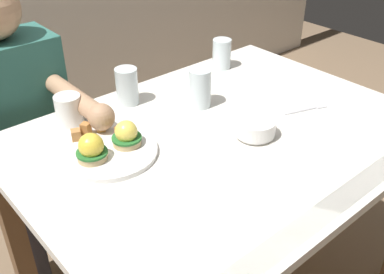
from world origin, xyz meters
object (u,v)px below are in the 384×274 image
at_px(dining_table, 223,163).
at_px(eggs_benedict_plate, 108,147).
at_px(fruit_bowl, 255,128).
at_px(water_glass_far, 127,89).
at_px(water_glass_extra, 200,90).
at_px(water_glass_near, 222,55).
at_px(fork, 308,109).
at_px(coffee_mug, 69,109).
at_px(diner_person, 21,125).

height_order(dining_table, eggs_benedict_plate, eggs_benedict_plate).
distance_m(fruit_bowl, water_glass_far, 0.45).
bearing_deg(water_glass_extra, dining_table, -108.90).
distance_m(eggs_benedict_plate, water_glass_extra, 0.38).
distance_m(water_glass_near, water_glass_far, 0.44).
xyz_separation_m(dining_table, fork, (0.31, -0.07, 0.11)).
bearing_deg(water_glass_extra, coffee_mug, 155.37).
relative_size(water_glass_far, diner_person, 0.11).
bearing_deg(diner_person, coffee_mug, -73.04).
bearing_deg(water_glass_near, fruit_bowl, -122.96).
distance_m(fork, water_glass_far, 0.59).
height_order(coffee_mug, diner_person, diner_person).
height_order(fork, water_glass_near, water_glass_near).
relative_size(eggs_benedict_plate, water_glass_extra, 2.12).
distance_m(eggs_benedict_plate, fruit_bowl, 0.42).
bearing_deg(coffee_mug, eggs_benedict_plate, -90.80).
height_order(coffee_mug, fork, coffee_mug).
distance_m(coffee_mug, fork, 0.75).
distance_m(fruit_bowl, diner_person, 0.81).
xyz_separation_m(water_glass_near, diner_person, (-0.72, 0.24, -0.14)).
distance_m(dining_table, fork, 0.33).
xyz_separation_m(water_glass_near, water_glass_extra, (-0.27, -0.18, 0.01)).
bearing_deg(diner_person, water_glass_extra, -43.08).
height_order(eggs_benedict_plate, water_glass_near, water_glass_near).
bearing_deg(dining_table, fruit_bowl, -50.48).
relative_size(dining_table, diner_person, 1.05).
relative_size(dining_table, fruit_bowl, 10.00).
distance_m(dining_table, water_glass_extra, 0.25).
bearing_deg(water_glass_far, fruit_bowl, -68.54).
xyz_separation_m(water_glass_near, water_glass_far, (-0.44, -0.01, 0.00)).
height_order(eggs_benedict_plate, fruit_bowl, eggs_benedict_plate).
bearing_deg(diner_person, fruit_bowl, -56.23).
height_order(water_glass_near, water_glass_far, water_glass_far).
bearing_deg(coffee_mug, diner_person, 106.96).
height_order(water_glass_near, diner_person, diner_person).
bearing_deg(water_glass_far, eggs_benedict_plate, -134.24).
bearing_deg(diner_person, water_glass_far, -41.73).
height_order(coffee_mug, water_glass_near, water_glass_near).
bearing_deg(fruit_bowl, diner_person, 123.77).
relative_size(coffee_mug, diner_person, 0.10).
relative_size(water_glass_far, water_glass_extra, 0.97).
bearing_deg(fruit_bowl, dining_table, 129.52).
xyz_separation_m(eggs_benedict_plate, fork, (0.63, -0.20, -0.02)).
bearing_deg(water_glass_near, diner_person, 161.38).
height_order(dining_table, diner_person, diner_person).
relative_size(water_glass_near, water_glass_extra, 0.88).
relative_size(dining_table, fork, 7.87).
height_order(fruit_bowl, coffee_mug, coffee_mug).
distance_m(fruit_bowl, water_glass_near, 0.51).
height_order(coffee_mug, water_glass_extra, water_glass_extra).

